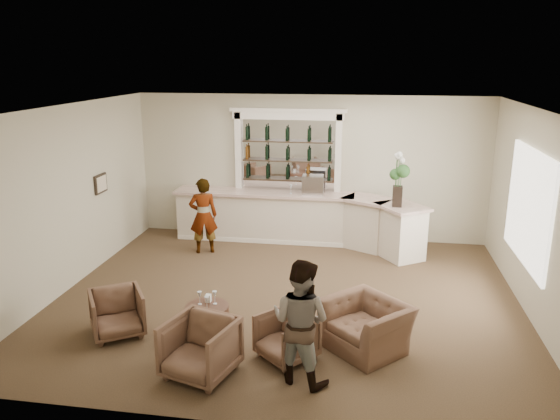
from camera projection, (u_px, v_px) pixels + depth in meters
The scene contains 19 objects.
ground at pixel (287, 298), 9.63m from camera, with size 8.00×8.00×0.00m, color brown.
room_shell at pixel (302, 160), 9.65m from camera, with size 8.04×7.02×3.32m.
bar_counter at pixel (300, 219), 12.34m from camera, with size 5.72×1.80×1.14m.
back_bar_alcove at pixel (288, 151), 12.40m from camera, with size 2.64×0.25×3.00m.
cocktail_table at pixel (208, 321), 8.24m from camera, with size 0.66×0.66×0.50m, color #513023.
sommelier at pixel (203, 216), 11.67m from camera, with size 0.60×0.39×1.65m, color gray.
guest at pixel (301, 322), 6.96m from camera, with size 0.81×0.63×1.68m, color gray.
armchair_left at pixel (117, 313), 8.27m from camera, with size 0.75×0.77×0.70m, color brown.
armchair_center at pixel (200, 348), 7.19m from camera, with size 0.84×0.87×0.79m, color brown.
armchair_right at pixel (286, 337), 7.61m from camera, with size 0.70×0.72×0.65m, color brown.
armchair_far at pixel (366, 326), 7.86m from camera, with size 1.11×0.97×0.72m, color brown.
espresso_machine at pixel (313, 185), 12.17m from camera, with size 0.48×0.40×0.42m, color silver.
flower_vase at pixel (398, 176), 11.04m from camera, with size 0.30×0.30×1.13m.
wine_glass_bar_left at pixel (291, 189), 12.23m from camera, with size 0.07×0.07×0.21m, color white, non-canonical shape.
wine_glass_bar_right at pixel (307, 190), 12.10m from camera, with size 0.07×0.07×0.21m, color white, non-canonical shape.
wine_glass_tbl_a at pixel (200, 298), 8.19m from camera, with size 0.07×0.07×0.21m, color white, non-canonical shape.
wine_glass_tbl_b at pixel (215, 298), 8.20m from camera, with size 0.07×0.07×0.21m, color white, non-canonical shape.
wine_glass_tbl_c at pixel (207, 303), 8.01m from camera, with size 0.07×0.07×0.21m, color white, non-canonical shape.
napkin_holder at pixel (208, 298), 8.29m from camera, with size 0.08×0.08×0.12m, color white.
Camera 1 is at (1.29, -8.76, 4.09)m, focal length 35.00 mm.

